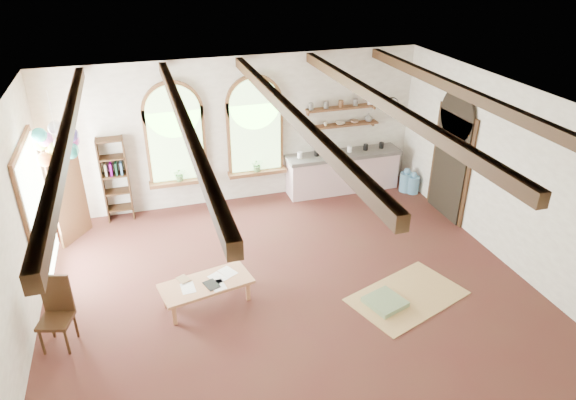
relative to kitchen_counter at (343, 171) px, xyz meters
name	(u,v)px	position (x,y,z in m)	size (l,w,h in m)	color
floor	(289,286)	(-2.30, -3.20, -0.48)	(8.00, 8.00, 0.00)	#4E2920
ceiling_beams	(289,111)	(-2.30, -3.20, 2.62)	(6.20, 6.80, 0.18)	#392012
window_left	(175,138)	(-3.70, 0.23, 1.16)	(1.30, 0.28, 2.20)	brown
window_right	(255,130)	(-2.00, 0.23, 1.16)	(1.30, 0.28, 2.20)	brown
left_doorway	(38,211)	(-6.25, -1.40, 0.67)	(0.10, 1.90, 2.50)	brown
right_doorway	(450,167)	(1.65, -1.70, 0.62)	(0.10, 1.30, 2.40)	black
kitchen_counter	(343,171)	(0.00, 0.00, 0.00)	(2.68, 0.62, 0.94)	beige
wall_shelf_lower	(342,125)	(0.00, 0.18, 1.07)	(1.70, 0.24, 0.04)	brown
wall_shelf_upper	(343,108)	(0.00, 0.18, 1.47)	(1.70, 0.24, 0.04)	brown
wall_clock	(392,104)	(1.25, 0.25, 1.42)	(0.32, 0.32, 0.04)	black
bookshelf	(115,180)	(-5.00, 0.12, 0.42)	(0.53, 0.32, 1.80)	#392012
coffee_table	(206,285)	(-3.71, -3.25, -0.11)	(1.55, 0.94, 0.41)	#B27951
side_chair	(58,327)	(-5.90, -3.57, -0.16)	(0.54, 0.54, 1.11)	#392012
floor_mat	(407,296)	(-0.50, -4.07, -0.47)	(1.87, 1.16, 0.02)	tan
floor_cushion	(385,302)	(-0.95, -4.14, -0.43)	(0.56, 0.56, 0.10)	gray
water_jug_a	(406,181)	(1.41, -0.48, -0.23)	(0.30, 0.30, 0.58)	#558EB8
water_jug_b	(413,184)	(1.52, -0.62, -0.25)	(0.27, 0.27, 0.52)	#558EB8
balloon_cluster	(58,143)	(-5.71, -1.38, 1.86)	(0.78, 0.82, 1.15)	white
table_book	(179,281)	(-4.12, -3.11, -0.05)	(0.16, 0.23, 0.02)	olive
tablet	(212,285)	(-3.63, -3.35, -0.06)	(0.19, 0.28, 0.01)	black
potted_plant_left	(180,174)	(-3.70, 0.12, 0.37)	(0.27, 0.23, 0.30)	#598C4C
potted_plant_right	(257,165)	(-2.00, 0.12, 0.37)	(0.27, 0.23, 0.30)	#598C4C
shelf_cup_a	(311,125)	(-0.75, 0.18, 1.14)	(0.12, 0.10, 0.10)	white
shelf_cup_b	(325,124)	(-0.40, 0.18, 1.14)	(0.10, 0.10, 0.09)	beige
shelf_bowl_a	(340,123)	(-0.05, 0.18, 1.12)	(0.22, 0.22, 0.05)	beige
shelf_bowl_b	(354,121)	(0.30, 0.18, 1.12)	(0.20, 0.20, 0.06)	#8C664C
shelf_vase	(369,117)	(0.65, 0.18, 1.19)	(0.18, 0.18, 0.19)	slate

